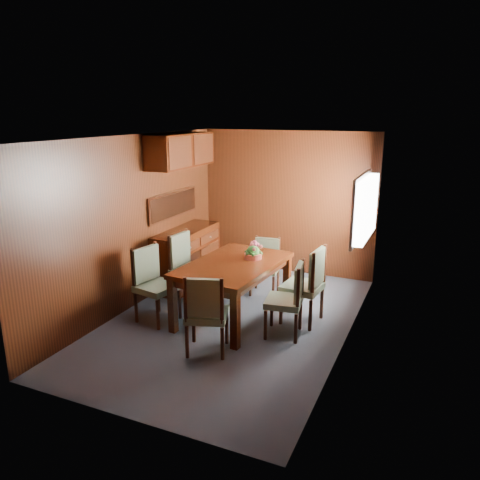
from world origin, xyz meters
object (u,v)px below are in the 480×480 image
at_px(chair_head, 206,310).
at_px(dining_table, 234,270).
at_px(flower_centerpiece, 253,250).
at_px(chair_right_near, 290,296).
at_px(sideboard, 187,257).
at_px(chair_left_near, 153,280).

bearing_deg(chair_head, dining_table, 79.13).
bearing_deg(dining_table, flower_centerpiece, 62.90).
bearing_deg(chair_head, chair_right_near, 30.92).
bearing_deg(sideboard, flower_centerpiece, -23.41).
height_order(chair_head, flower_centerpiece, flower_centerpiece).
relative_size(chair_head, flower_centerpiece, 3.81).
bearing_deg(flower_centerpiece, chair_left_near, -145.86).
bearing_deg(dining_table, chair_right_near, -9.02).
distance_m(dining_table, chair_right_near, 0.89).
height_order(sideboard, dining_table, sideboard).
height_order(dining_table, flower_centerpiece, flower_centerpiece).
height_order(chair_left_near, chair_right_near, chair_left_near).
relative_size(dining_table, chair_head, 1.78).
height_order(dining_table, chair_right_near, chair_right_near).
height_order(chair_left_near, flower_centerpiece, flower_centerpiece).
bearing_deg(chair_left_near, flower_centerpiece, 134.95).
bearing_deg(chair_right_near, chair_head, 130.00).
distance_m(chair_right_near, flower_centerpiece, 0.91).
distance_m(sideboard, chair_left_near, 1.39).
bearing_deg(dining_table, sideboard, 149.44).
bearing_deg(chair_right_near, chair_left_near, 89.95).
height_order(chair_right_near, flower_centerpiece, flower_centerpiece).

